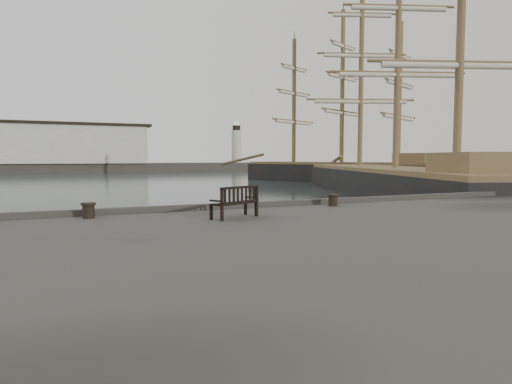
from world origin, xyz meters
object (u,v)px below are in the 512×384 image
(tall_ship_main, at_px, (395,188))
(tall_ship_far, at_px, (341,176))
(bollard_right, at_px, (333,200))
(bench, at_px, (235,208))
(bollard_left, at_px, (89,211))

(tall_ship_main, height_order, tall_ship_far, tall_ship_main)
(bollard_right, bearing_deg, bench, -160.58)
(bollard_left, height_order, tall_ship_main, tall_ship_main)
(bollard_left, bearing_deg, bench, -23.84)
(tall_ship_far, bearing_deg, bench, -152.93)
(bollard_left, bearing_deg, tall_ship_main, 32.77)
(bollard_left, distance_m, tall_ship_main, 29.97)
(bollard_right, bearing_deg, tall_ship_main, 43.43)
(bollard_left, bearing_deg, bollard_right, -0.93)
(bollard_right, bearing_deg, bollard_left, 179.07)
(bench, relative_size, tall_ship_main, 0.04)
(tall_ship_far, bearing_deg, bollard_left, -157.43)
(tall_ship_far, bearing_deg, tall_ship_main, -137.84)
(bench, relative_size, tall_ship_far, 0.06)
(bollard_right, distance_m, tall_ship_far, 44.55)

